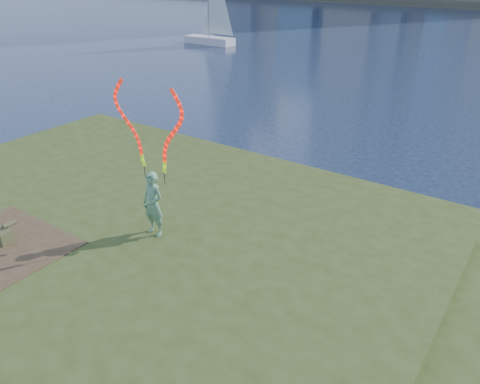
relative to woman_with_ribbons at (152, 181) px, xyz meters
The scene contains 5 objects.
ground 2.29m from the woman_with_ribbons, 133.90° to the left, with size 320.00×320.00×0.00m, color #17233A.
grassy_knoll 2.67m from the woman_with_ribbons, 102.92° to the right, with size 20.00×18.00×0.80m.
woman_with_ribbons is the anchor object (origin of this frame).
canvas_bag 3.81m from the woman_with_ribbons, 138.74° to the right, with size 0.46×0.53×0.44m.
sailboat 33.84m from the woman_with_ribbons, 125.48° to the left, with size 5.02×1.53×7.62m.
Camera 1 is at (7.73, -7.41, 6.85)m, focal length 35.00 mm.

